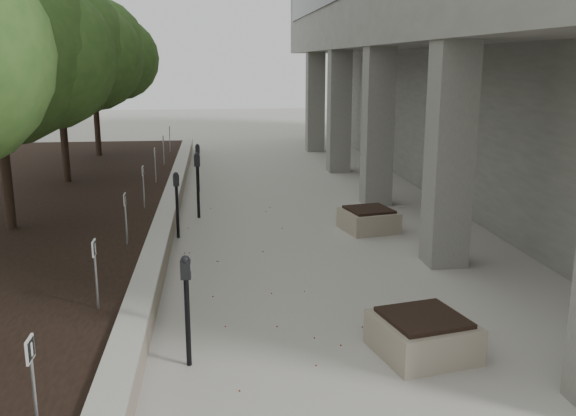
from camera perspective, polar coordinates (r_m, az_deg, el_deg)
retaining_wall at (r=14.11m, az=-10.93°, el=-0.97°), size 0.39×26.00×0.50m
crabapple_tree_4 at (r=18.12m, az=-20.03°, el=10.76°), size 4.60×4.00×5.44m
crabapple_tree_5 at (r=23.02m, az=-17.22°, el=11.32°), size 4.60×4.00×5.44m
parking_sign_2 at (r=6.06m, az=-22.07°, el=-14.98°), size 0.04×0.22×0.96m
parking_sign_3 at (r=8.76m, az=-17.03°, el=-5.81°), size 0.04×0.22×0.96m
parking_sign_4 at (r=11.60m, az=-14.49°, el=-1.02°), size 0.04×0.22×0.96m
parking_sign_5 at (r=14.51m, az=-12.97°, el=1.87°), size 0.04×0.22×0.96m
parking_sign_6 at (r=17.45m, az=-11.95°, el=3.79°), size 0.04×0.22×0.96m
parking_sign_7 at (r=20.40m, az=-11.23°, el=5.15°), size 0.04×0.22×0.96m
parking_sign_8 at (r=23.37m, az=-10.68°, el=6.17°), size 0.04×0.22×0.96m
parking_meter_2 at (r=7.76m, az=-9.13°, el=-9.24°), size 0.15×0.11×1.41m
parking_meter_3 at (r=13.32m, az=-10.03°, el=0.24°), size 0.16×0.12×1.41m
parking_meter_4 at (r=14.95m, az=-8.18°, el=2.03°), size 0.16×0.12×1.57m
parking_meter_5 at (r=18.06m, az=-8.17°, el=3.64°), size 0.15×0.12×1.37m
planter_front at (r=8.30m, az=12.13°, el=-11.17°), size 1.33×1.33×0.52m
planter_back at (r=13.92m, az=7.33°, el=-1.02°), size 1.27×1.27×0.50m
berry_scatter at (r=10.33m, az=-2.76°, el=-7.40°), size 3.30×14.10×0.02m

